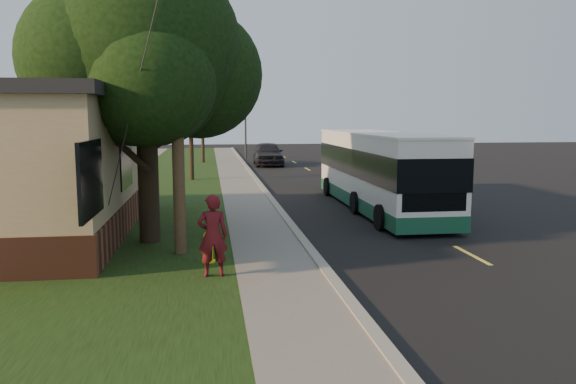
% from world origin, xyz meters
% --- Properties ---
extents(ground, '(120.00, 120.00, 0.00)m').
position_xyz_m(ground, '(0.00, 0.00, 0.00)').
color(ground, black).
rests_on(ground, ground).
extents(road, '(8.00, 80.00, 0.01)m').
position_xyz_m(road, '(4.00, 10.00, 0.01)').
color(road, black).
rests_on(road, ground).
extents(curb, '(0.25, 80.00, 0.12)m').
position_xyz_m(curb, '(0.00, 10.00, 0.06)').
color(curb, gray).
rests_on(curb, ground).
extents(sidewalk, '(2.00, 80.00, 0.08)m').
position_xyz_m(sidewalk, '(-1.00, 10.00, 0.04)').
color(sidewalk, slate).
rests_on(sidewalk, ground).
extents(grass_verge, '(5.00, 80.00, 0.07)m').
position_xyz_m(grass_verge, '(-4.50, 10.00, 0.04)').
color(grass_verge, black).
rests_on(grass_verge, ground).
extents(fire_hydrant, '(0.32, 0.32, 0.74)m').
position_xyz_m(fire_hydrant, '(-2.60, 0.00, 0.43)').
color(fire_hydrant, yellow).
rests_on(fire_hydrant, grass_verge).
extents(utility_pole, '(2.86, 3.21, 9.07)m').
position_xyz_m(utility_pole, '(-3.31, 0.99, 4.63)').
color(utility_pole, '#473321').
rests_on(utility_pole, ground).
extents(leafy_tree, '(6.30, 6.00, 7.80)m').
position_xyz_m(leafy_tree, '(-4.17, 2.65, 5.17)').
color(leafy_tree, black).
rests_on(leafy_tree, grass_verge).
extents(bare_tree_near, '(1.38, 1.21, 4.31)m').
position_xyz_m(bare_tree_near, '(-3.50, 18.00, 2.15)').
color(bare_tree_near, black).
rests_on(bare_tree_near, grass_verge).
extents(bare_tree_far, '(1.38, 1.21, 4.03)m').
position_xyz_m(bare_tree_far, '(-3.00, 30.00, 2.00)').
color(bare_tree_far, black).
rests_on(bare_tree_far, grass_verge).
extents(traffic_signal, '(0.18, 0.22, 5.50)m').
position_xyz_m(traffic_signal, '(0.50, 34.00, 3.16)').
color(traffic_signal, '#2D2D30').
rests_on(traffic_signal, ground).
extents(transit_bus, '(2.47, 10.73, 2.91)m').
position_xyz_m(transit_bus, '(3.78, 7.27, 1.55)').
color(transit_bus, silver).
rests_on(transit_bus, ground).
extents(skateboarder, '(0.68, 0.47, 1.78)m').
position_xyz_m(skateboarder, '(-2.50, -1.20, 0.96)').
color(skateboarder, '#541017').
rests_on(skateboarder, grass_verge).
extents(skateboard_main, '(0.45, 0.72, 0.07)m').
position_xyz_m(skateboard_main, '(-2.53, 2.49, 0.12)').
color(skateboard_main, black).
rests_on(skateboard_main, grass_verge).
extents(distant_car, '(2.14, 5.08, 1.72)m').
position_xyz_m(distant_car, '(1.68, 27.40, 0.86)').
color(distant_car, black).
rests_on(distant_car, ground).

